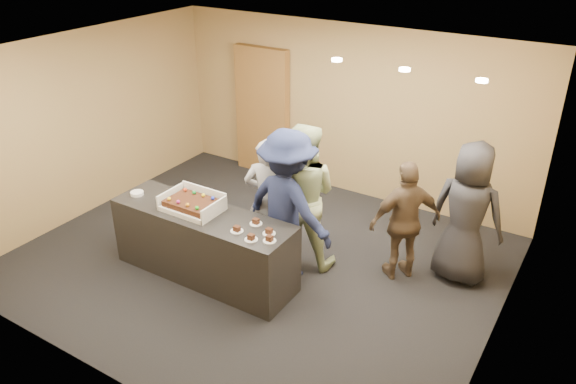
% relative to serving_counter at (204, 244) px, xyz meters
% --- Properties ---
extents(room, '(6.04, 6.00, 2.70)m').
position_rel_serving_counter_xyz_m(room, '(0.38, 0.62, 0.90)').
color(room, black).
rests_on(room, ground).
extents(serving_counter, '(2.40, 0.70, 0.90)m').
position_rel_serving_counter_xyz_m(serving_counter, '(0.00, 0.00, 0.00)').
color(serving_counter, black).
rests_on(serving_counter, floor).
extents(storage_cabinet, '(0.99, 0.15, 2.19)m').
position_rel_serving_counter_xyz_m(storage_cabinet, '(-1.17, 3.03, 0.64)').
color(storage_cabinet, brown).
rests_on(storage_cabinet, floor).
extents(cake_box, '(0.71, 0.49, 0.21)m').
position_rel_serving_counter_xyz_m(cake_box, '(-0.14, 0.03, 0.50)').
color(cake_box, white).
rests_on(cake_box, serving_counter).
extents(sheet_cake, '(0.60, 0.42, 0.12)m').
position_rel_serving_counter_xyz_m(sheet_cake, '(-0.14, 0.00, 0.55)').
color(sheet_cake, '#351B0C').
rests_on(sheet_cake, cake_box).
extents(plate_stack, '(0.17, 0.17, 0.04)m').
position_rel_serving_counter_xyz_m(plate_stack, '(-1.01, -0.07, 0.47)').
color(plate_stack, white).
rests_on(plate_stack, serving_counter).
extents(slice_a, '(0.15, 0.15, 0.07)m').
position_rel_serving_counter_xyz_m(slice_a, '(0.62, -0.13, 0.47)').
color(slice_a, white).
rests_on(slice_a, serving_counter).
extents(slice_b, '(0.15, 0.15, 0.07)m').
position_rel_serving_counter_xyz_m(slice_b, '(0.71, 0.13, 0.47)').
color(slice_b, white).
rests_on(slice_b, serving_counter).
extents(slice_c, '(0.15, 0.15, 0.07)m').
position_rel_serving_counter_xyz_m(slice_c, '(0.87, -0.19, 0.47)').
color(slice_c, white).
rests_on(slice_c, serving_counter).
extents(slice_d, '(0.15, 0.15, 0.07)m').
position_rel_serving_counter_xyz_m(slice_d, '(0.97, 0.02, 0.47)').
color(slice_d, white).
rests_on(slice_d, serving_counter).
extents(slice_e, '(0.15, 0.15, 0.07)m').
position_rel_serving_counter_xyz_m(slice_e, '(1.06, -0.11, 0.47)').
color(slice_e, white).
rests_on(slice_e, serving_counter).
extents(person_server_grey, '(0.72, 0.61, 1.67)m').
position_rel_serving_counter_xyz_m(person_server_grey, '(0.42, 0.82, 0.38)').
color(person_server_grey, '#9F9EA3').
rests_on(person_server_grey, floor).
extents(person_sage_man, '(1.12, 0.99, 1.92)m').
position_rel_serving_counter_xyz_m(person_sage_man, '(0.87, 0.91, 0.51)').
color(person_sage_man, '#9DAD7E').
rests_on(person_sage_man, floor).
extents(person_navy_man, '(1.36, 0.93, 1.94)m').
position_rel_serving_counter_xyz_m(person_navy_man, '(0.86, 0.59, 0.52)').
color(person_navy_man, '#181F40').
rests_on(person_navy_man, floor).
extents(person_brown_extra, '(0.91, 0.92, 1.56)m').
position_rel_serving_counter_xyz_m(person_brown_extra, '(2.10, 1.31, 0.33)').
color(person_brown_extra, brown).
rests_on(person_brown_extra, floor).
extents(person_dark_suit, '(0.91, 0.62, 1.82)m').
position_rel_serving_counter_xyz_m(person_dark_suit, '(2.73, 1.65, 0.46)').
color(person_dark_suit, '#242428').
rests_on(person_dark_suit, floor).
extents(ceiling_spotlights, '(1.72, 0.12, 0.03)m').
position_rel_serving_counter_xyz_m(ceiling_spotlights, '(1.98, 1.12, 2.22)').
color(ceiling_spotlights, '#FFEAC6').
rests_on(ceiling_spotlights, ceiling).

